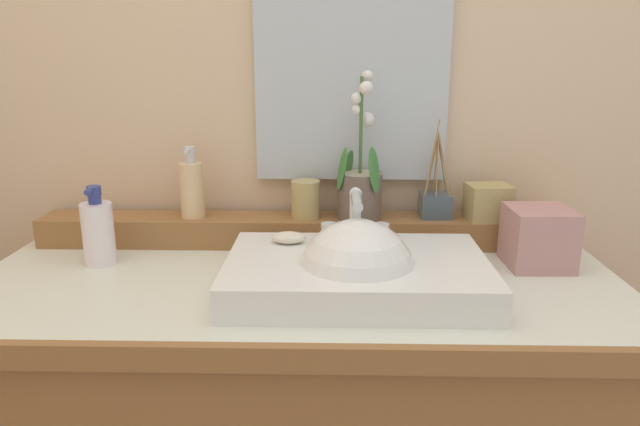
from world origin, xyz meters
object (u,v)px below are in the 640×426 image
Objects in this scene: soap_dispenser at (192,188)px; reed_diffuser at (435,204)px; tumbler_cup at (306,199)px; tissue_box at (538,237)px; lotion_bottle at (98,231)px; soap_bar at (289,238)px; trinket_box at (488,202)px; potted_plant at (360,185)px; sink_basin at (357,276)px.

reed_diffuser is (0.57, 0.02, -0.04)m from soap_dispenser.
tissue_box is (0.50, -0.14, -0.05)m from tumbler_cup.
soap_bar is at bearing -6.11° from lotion_bottle.
soap_dispenser is 0.69m from trinket_box.
trinket_box is at bearing -11.32° from reed_diffuser.
tissue_box is at bearing -64.02° from trinket_box.
trinket_box is at bearing 21.31° from soap_bar.
tumbler_cup is 0.38× the size of reed_diffuser.
potted_plant is 0.19m from reed_diffuser.
soap_dispenser reaches higher than soap_bar.
soap_bar is at bearing -98.04° from tumbler_cup.
tissue_box is (0.94, 0.01, -0.01)m from lotion_bottle.
lotion_bottle is at bearing -166.46° from potted_plant.
reed_diffuser is at bearing 2.22° from tumbler_cup.
sink_basin is 0.57m from lotion_bottle.
lotion_bottle is at bearing -177.76° from trinket_box.
potted_plant is 2.02× the size of soap_dispenser.
soap_bar is 0.25m from potted_plant.
potted_plant is 0.59m from lotion_bottle.
potted_plant is (0.02, 0.28, 0.11)m from sink_basin.
reed_diffuser is at bearing 5.88° from potted_plant.
tumbler_cup is at bearing 172.01° from trinket_box.
soap_dispenser is 0.78m from tissue_box.
lotion_bottle is at bearing 173.89° from soap_bar.
tissue_box is (0.53, 0.05, -0.01)m from soap_bar.
soap_bar is at bearing -149.07° from reed_diffuser.
soap_dispenser is 0.23m from lotion_bottle.
sink_basin is at bearing -35.42° from soap_bar.
potted_plant is at bearing 172.62° from trinket_box.
potted_plant is at bearing -174.12° from reed_diffuser.
lotion_bottle is 1.32× the size of tissue_box.
soap_bar is 0.80× the size of tumbler_cup.
lotion_bottle reaches higher than soap_bar.
soap_bar is at bearing -174.37° from tissue_box.
potted_plant reaches higher than soap_dispenser.
sink_basin is 7.11× the size of soap_bar.
soap_dispenser reaches higher than sink_basin.
tissue_box is at bearing -18.90° from potted_plant.
tumbler_cup is (-0.13, 0.01, -0.04)m from potted_plant.
tumbler_cup is 0.46m from lotion_bottle.
trinket_box is (0.30, -0.01, -0.04)m from potted_plant.
soap_bar is 0.30× the size of reed_diffuser.
tumbler_cup is at bearing 177.01° from potted_plant.
potted_plant is 1.96× the size of lotion_bottle.
sink_basin is at bearing -145.31° from trinket_box.
trinket_box is (0.69, -0.01, -0.03)m from soap_dispenser.
soap_dispenser is at bearing 170.29° from tissue_box.
tissue_box is at bearing 20.92° from sink_basin.
soap_dispenser is 1.72× the size of trinket_box.
tissue_box is at bearing -15.07° from tumbler_cup.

